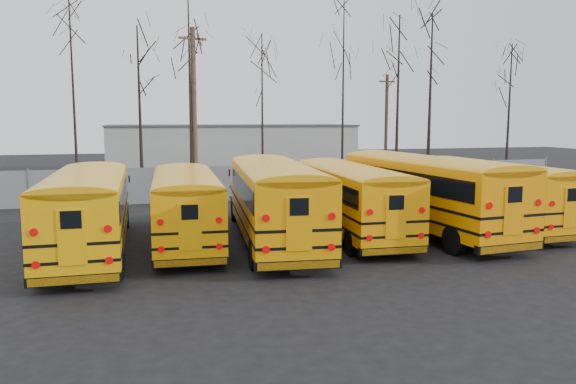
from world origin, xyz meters
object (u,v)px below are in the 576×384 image
object	(u,v)px
utility_pole_right	(386,126)
bus_e	(424,187)
bus_a	(88,205)
bus_d	(350,193)
bus_c	(274,195)
bus_f	(491,188)
bus_b	(185,201)
utility_pole_left	(194,109)

from	to	relation	value
utility_pole_right	bus_e	bearing A→B (deg)	-121.88
bus_a	bus_e	bearing A→B (deg)	2.32
bus_d	bus_a	bearing A→B (deg)	-172.99
bus_c	bus_e	bearing A→B (deg)	8.86
bus_f	utility_pole_right	bearing A→B (deg)	76.99
bus_b	bus_f	xyz separation A→B (m)	(13.09, 0.03, 0.05)
bus_a	utility_pole_right	bearing A→B (deg)	44.29
utility_pole_left	utility_pole_right	size ratio (longest dim) A/B	1.29
bus_d	bus_c	bearing A→B (deg)	-165.61
utility_pole_left	bus_c	bearing A→B (deg)	-102.29
bus_b	bus_e	distance (m)	9.67
bus_c	utility_pole_right	xyz separation A→B (m)	(13.41, 19.28, 2.26)
bus_b	utility_pole_right	size ratio (longest dim) A/B	1.27
bus_a	bus_d	distance (m)	9.94
bus_c	bus_d	xyz separation A→B (m)	(3.29, 0.69, -0.14)
bus_a	bus_f	bearing A→B (deg)	3.35
bus_b	bus_d	size ratio (longest dim) A/B	0.96
bus_e	bus_f	bearing A→B (deg)	1.82
bus_a	bus_c	bearing A→B (deg)	0.93
bus_d	utility_pole_right	xyz separation A→B (m)	(10.12, 18.59, 2.40)
bus_a	bus_f	distance (m)	16.49
utility_pole_right	utility_pole_left	bearing A→B (deg)	-178.22
bus_f	utility_pole_left	distance (m)	19.05
bus_a	bus_c	distance (m)	6.62
bus_a	bus_f	xyz separation A→B (m)	(16.46, 0.89, -0.05)
bus_d	utility_pole_left	distance (m)	16.19
bus_c	utility_pole_left	bearing A→B (deg)	100.35
bus_c	utility_pole_left	xyz separation A→B (m)	(-1.37, 15.77, 3.45)
bus_a	utility_pole_right	world-z (taller)	utility_pole_right
bus_e	utility_pole_left	bearing A→B (deg)	111.68
bus_d	bus_e	distance (m)	3.14
bus_d	bus_f	distance (m)	6.56
bus_c	utility_pole_right	size ratio (longest dim) A/B	1.43
bus_c	utility_pole_right	world-z (taller)	utility_pole_right
bus_a	bus_c	world-z (taller)	bus_c
bus_e	utility_pole_right	size ratio (longest dim) A/B	1.47
bus_e	utility_pole_right	bearing A→B (deg)	64.51
bus_a	bus_c	xyz separation A→B (m)	(6.62, 0.08, 0.10)
bus_e	bus_f	size ratio (longest dim) A/B	1.13
bus_b	bus_d	world-z (taller)	bus_d
bus_b	utility_pole_right	distance (m)	25.00
bus_b	bus_c	size ratio (longest dim) A/B	0.88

